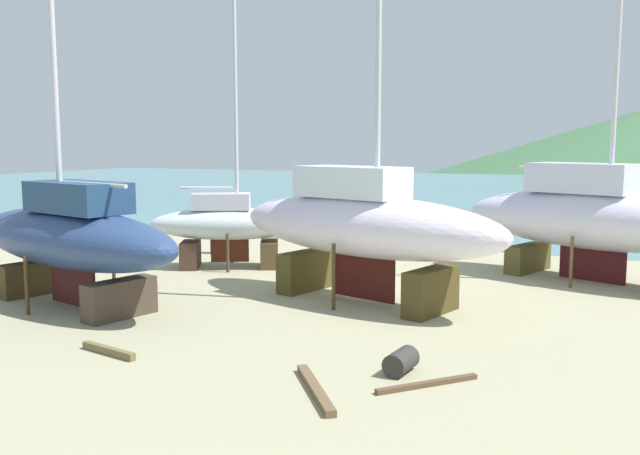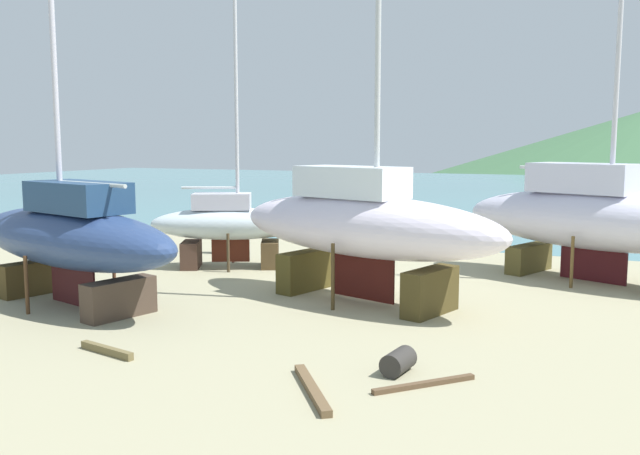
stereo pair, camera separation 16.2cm
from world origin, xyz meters
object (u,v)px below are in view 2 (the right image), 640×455
at_px(sailboat_large_starboard, 594,217).
at_px(barrel_tar_black, 398,362).
at_px(sailboat_mid_port, 72,236).
at_px(barrel_tipped_center, 217,243).
at_px(sailboat_far_slipway, 362,224).
at_px(barrel_rust_far, 107,235).
at_px(sailboat_small_center, 230,224).
at_px(barrel_by_slipway, 92,234).
at_px(barrel_tipped_left, 90,254).

relative_size(sailboat_large_starboard, barrel_tar_black, 21.03).
xyz_separation_m(sailboat_mid_port, barrel_tipped_center, (-1.29, 10.61, -1.76)).
bearing_deg(sailboat_large_starboard, barrel_tar_black, -83.14).
relative_size(sailboat_far_slipway, barrel_rust_far, 17.11).
relative_size(sailboat_small_center, sailboat_far_slipway, 0.74).
bearing_deg(sailboat_large_starboard, barrel_by_slipway, -158.38).
height_order(sailboat_far_slipway, barrel_tipped_center, sailboat_far_slipway).
xyz_separation_m(barrel_tar_black, barrel_tipped_left, (-16.02, 7.93, 0.20)).
bearing_deg(barrel_rust_far, barrel_tipped_center, -2.83).
xyz_separation_m(barrel_tar_black, barrel_by_slipway, (-20.76, 13.29, 0.16)).
relative_size(barrel_tar_black, barrel_tipped_left, 0.97).
distance_m(barrel_by_slipway, barrel_tipped_center, 8.08).
bearing_deg(sailboat_mid_port, barrel_tipped_left, -36.56).
bearing_deg(sailboat_mid_port, barrel_rust_far, -38.25).
height_order(sailboat_large_starboard, sailboat_far_slipway, sailboat_large_starboard).
bearing_deg(sailboat_small_center, barrel_tar_black, -69.47).
bearing_deg(sailboat_large_starboard, sailboat_mid_port, -121.87).
xyz_separation_m(sailboat_large_starboard, barrel_rust_far, (-23.21, 0.30, -1.97)).
xyz_separation_m(sailboat_far_slipway, barrel_by_slipway, (-17.62, 7.02, -2.11)).
bearing_deg(barrel_tar_black, sailboat_small_center, 136.34).
relative_size(sailboat_large_starboard, sailboat_small_center, 1.67).
bearing_deg(barrel_by_slipway, sailboat_large_starboard, -1.27).
relative_size(barrel_rust_far, barrel_by_slipway, 1.06).
bearing_deg(sailboat_far_slipway, barrel_tipped_center, 163.42).
relative_size(sailboat_mid_port, barrel_tar_black, 15.69).
distance_m(barrel_tipped_left, barrel_tipped_center, 5.82).
xyz_separation_m(sailboat_large_starboard, barrel_by_slipway, (-24.43, 0.54, -1.99)).
xyz_separation_m(barrel_by_slipway, barrel_tipped_left, (4.75, -5.36, 0.04)).
distance_m(sailboat_large_starboard, barrel_tipped_center, 16.48).
relative_size(sailboat_large_starboard, sailboat_mid_port, 1.34).
xyz_separation_m(sailboat_far_slipway, barrel_tipped_left, (-12.87, 1.66, -2.07)).
bearing_deg(barrel_rust_far, sailboat_large_starboard, -0.75).
distance_m(sailboat_small_center, sailboat_mid_port, 7.79).
height_order(sailboat_large_starboard, sailboat_small_center, sailboat_large_starboard).
xyz_separation_m(sailboat_small_center, barrel_tipped_center, (-2.44, 2.92, -1.34)).
distance_m(sailboat_far_slipway, barrel_tipped_left, 13.14).
xyz_separation_m(sailboat_mid_port, barrel_tipped_left, (-4.60, 5.83, -1.76)).
relative_size(sailboat_large_starboard, barrel_by_slipway, 22.29).
xyz_separation_m(barrel_rust_far, barrel_tipped_left, (3.53, -5.12, 0.01)).
distance_m(sailboat_large_starboard, barrel_tipped_left, 20.35).
xyz_separation_m(sailboat_mid_port, barrel_rust_far, (-8.13, 10.95, -1.78)).
xyz_separation_m(sailboat_large_starboard, sailboat_small_center, (-13.92, -2.95, -0.61)).
bearing_deg(sailboat_large_starboard, barrel_rust_far, -157.86).
bearing_deg(barrel_tipped_left, sailboat_mid_port, -51.71).
xyz_separation_m(sailboat_large_starboard, sailboat_mid_port, (-15.08, -10.65, -0.19)).
bearing_deg(sailboat_far_slipway, sailboat_small_center, 171.05).
bearing_deg(barrel_tipped_left, sailboat_small_center, 17.92).
relative_size(sailboat_mid_port, barrel_tipped_center, 15.06).
relative_size(sailboat_small_center, sailboat_mid_port, 0.80).
distance_m(barrel_by_slipway, barrel_tipped_left, 7.16).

